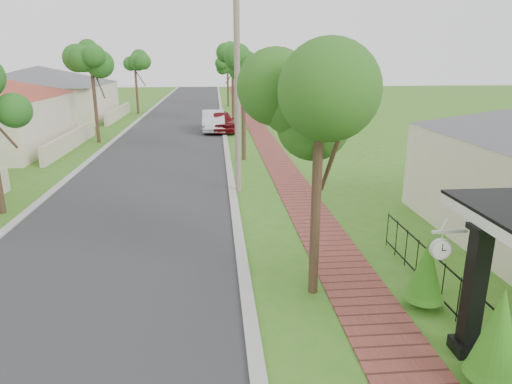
{
  "coord_description": "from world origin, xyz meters",
  "views": [
    {
      "loc": [
        0.04,
        -7.91,
        5.26
      ],
      "look_at": [
        1.16,
        4.76,
        1.5
      ],
      "focal_mm": 32.0,
      "sensor_mm": 36.0,
      "label": 1
    }
  ],
  "objects_px": {
    "parked_car_red": "(221,121)",
    "utility_pole": "(237,85)",
    "porch_post": "(473,298)",
    "near_tree": "(319,117)",
    "station_clock": "(441,248)",
    "parked_car_white": "(213,121)"
  },
  "relations": [
    {
      "from": "parked_car_red",
      "to": "utility_pole",
      "type": "xyz_separation_m",
      "value": [
        0.5,
        -15.74,
        3.48
      ]
    },
    {
      "from": "parked_car_red",
      "to": "porch_post",
      "type": "bearing_deg",
      "value": -89.55
    },
    {
      "from": "parked_car_red",
      "to": "near_tree",
      "type": "relative_size",
      "value": 0.88
    },
    {
      "from": "utility_pole",
      "to": "station_clock",
      "type": "relative_size",
      "value": 12.83
    },
    {
      "from": "porch_post",
      "to": "station_clock",
      "type": "height_order",
      "value": "porch_post"
    },
    {
      "from": "near_tree",
      "to": "utility_pole",
      "type": "height_order",
      "value": "utility_pole"
    },
    {
      "from": "parked_car_red",
      "to": "parked_car_white",
      "type": "height_order",
      "value": "parked_car_red"
    },
    {
      "from": "parked_car_white",
      "to": "utility_pole",
      "type": "xyz_separation_m",
      "value": [
        1.02,
        -15.87,
        3.49
      ]
    },
    {
      "from": "parked_car_red",
      "to": "utility_pole",
      "type": "height_order",
      "value": "utility_pole"
    },
    {
      "from": "porch_post",
      "to": "utility_pole",
      "type": "height_order",
      "value": "utility_pole"
    },
    {
      "from": "parked_car_red",
      "to": "parked_car_white",
      "type": "bearing_deg",
      "value": 157.64
    },
    {
      "from": "parked_car_white",
      "to": "near_tree",
      "type": "xyz_separation_m",
      "value": [
        2.32,
        -24.37,
        3.32
      ]
    },
    {
      "from": "near_tree",
      "to": "station_clock",
      "type": "height_order",
      "value": "near_tree"
    },
    {
      "from": "parked_car_red",
      "to": "utility_pole",
      "type": "bearing_deg",
      "value": -96.55
    },
    {
      "from": "near_tree",
      "to": "station_clock",
      "type": "relative_size",
      "value": 7.84
    },
    {
      "from": "porch_post",
      "to": "station_clock",
      "type": "relative_size",
      "value": 3.86
    },
    {
      "from": "station_clock",
      "to": "parked_car_white",
      "type": "bearing_deg",
      "value": 98.98
    },
    {
      "from": "porch_post",
      "to": "parked_car_red",
      "type": "relative_size",
      "value": 0.56
    },
    {
      "from": "parked_car_red",
      "to": "near_tree",
      "type": "xyz_separation_m",
      "value": [
        1.8,
        -24.24,
        3.3
      ]
    },
    {
      "from": "porch_post",
      "to": "parked_car_red",
      "type": "bearing_deg",
      "value": 98.82
    },
    {
      "from": "station_clock",
      "to": "utility_pole",
      "type": "bearing_deg",
      "value": 106.6
    },
    {
      "from": "parked_car_red",
      "to": "station_clock",
      "type": "xyz_separation_m",
      "value": [
        3.66,
        -26.34,
        1.18
      ]
    }
  ]
}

